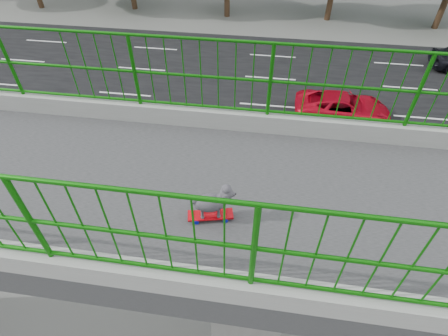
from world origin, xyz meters
TOP-DOWN VIEW (x-y plane):
  - road at (-13.00, 0.00)m, footprint 18.00×90.00m
  - footbridge at (0.00, 0.00)m, footprint 3.00×24.00m
  - railing at (0.00, 0.00)m, footprint 3.00×24.00m
  - skateboard at (0.47, -0.55)m, footprint 0.27×0.56m
  - poodle at (0.47, -0.52)m, footprint 0.28×0.51m
  - car_2 at (-12.40, 3.71)m, footprint 2.17×4.70m

SIDE VIEW (x-z plane):
  - road at x=-13.00m, z-range 0.00..0.02m
  - car_2 at x=-12.40m, z-range 0.00..1.31m
  - footbridge at x=0.00m, z-range 1.72..8.72m
  - skateboard at x=0.47m, z-range 7.02..7.09m
  - railing at x=0.00m, z-range 6.50..7.92m
  - poodle at x=0.47m, z-range 7.09..7.52m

